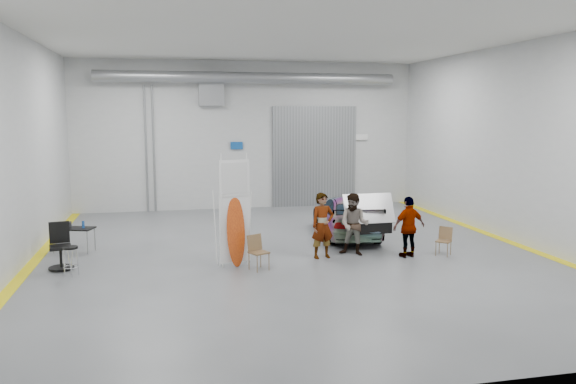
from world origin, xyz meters
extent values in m
plane|color=#595C60|center=(0.00, 0.00, 0.00)|extent=(16.00, 16.00, 0.00)
cube|color=#B5B7B9|center=(-7.00, 0.00, 3.00)|extent=(0.02, 16.00, 6.00)
cube|color=#B5B7B9|center=(7.00, 0.00, 3.00)|extent=(0.02, 16.00, 6.00)
cube|color=#B5B7B9|center=(0.00, 8.00, 3.00)|extent=(14.00, 0.02, 6.00)
cube|color=#B5B7B9|center=(0.00, -8.00, 3.00)|extent=(14.00, 0.02, 6.00)
cube|color=silver|center=(0.00, 0.00, 6.00)|extent=(14.00, 16.00, 0.02)
cube|color=gray|center=(2.80, 7.92, 2.10)|extent=(3.60, 0.12, 4.20)
cube|color=gray|center=(-1.50, 7.92, 4.80)|extent=(1.00, 0.50, 1.20)
cylinder|color=gray|center=(0.00, 7.40, 5.30)|extent=(11.90, 0.44, 0.44)
cube|color=#124997|center=(-0.50, 7.92, 2.60)|extent=(0.50, 0.04, 0.30)
cube|color=white|center=(4.80, 7.92, 2.90)|extent=(0.70, 0.04, 0.25)
cylinder|color=gray|center=(-3.80, 7.92, 2.50)|extent=(0.08, 0.08, 5.00)
cylinder|color=gray|center=(-4.10, 7.92, 2.50)|extent=(0.08, 0.08, 5.00)
cube|color=yellow|center=(-6.85, 0.00, 0.01)|extent=(0.30, 16.00, 0.01)
cube|color=yellow|center=(6.85, 0.00, 0.01)|extent=(0.30, 16.00, 0.01)
imported|color=white|center=(2.27, 2.00, 0.63)|extent=(2.36, 4.55, 1.26)
imported|color=#866649|center=(0.74, -0.59, 0.90)|extent=(0.72, 0.54, 1.79)
imported|color=slate|center=(1.68, -0.48, 0.86)|extent=(1.06, 0.99, 1.73)
imported|color=olive|center=(3.06, -1.00, 0.84)|extent=(1.03, 0.58, 1.68)
cube|color=white|center=(-1.72, -0.88, 0.97)|extent=(0.81, 0.21, 1.75)
ellipsoid|color=orange|center=(-1.72, -0.96, 0.92)|extent=(0.52, 0.33, 1.85)
cube|color=white|center=(-1.72, -0.90, 2.29)|extent=(0.79, 0.20, 0.92)
cylinder|color=white|center=(-2.06, -0.88, 1.46)|extent=(0.02, 0.02, 2.92)
cylinder|color=white|center=(-1.38, -0.88, 1.46)|extent=(0.02, 0.02, 2.92)
cube|color=brown|center=(-1.15, -1.40, 0.45)|extent=(0.55, 0.54, 0.04)
cube|color=brown|center=(-1.15, -1.21, 0.68)|extent=(0.42, 0.26, 0.40)
cube|color=brown|center=(4.08, -1.05, 0.40)|extent=(0.51, 0.51, 0.04)
cube|color=brown|center=(4.08, -0.88, 0.60)|extent=(0.32, 0.31, 0.36)
cylinder|color=black|center=(-5.67, -0.93, 0.70)|extent=(0.35, 0.35, 0.05)
torus|color=silver|center=(-5.67, -0.93, 0.23)|extent=(0.37, 0.37, 0.02)
cylinder|color=gray|center=(-6.47, 1.35, 0.33)|extent=(0.03, 0.03, 0.66)
cylinder|color=gray|center=(-5.46, 1.35, 0.33)|extent=(0.03, 0.03, 0.66)
cylinder|color=gray|center=(-6.47, 1.80, 0.33)|extent=(0.03, 0.03, 0.66)
cylinder|color=gray|center=(-5.46, 1.80, 0.33)|extent=(0.03, 0.03, 0.66)
cube|color=black|center=(-5.96, 1.58, 0.68)|extent=(1.22, 0.88, 0.04)
cylinder|color=#1A4A9D|center=(-5.69, 1.48, 0.80)|extent=(0.07, 0.07, 0.20)
cube|color=black|center=(-6.19, 1.62, 0.78)|extent=(0.32, 0.20, 0.16)
cylinder|color=black|center=(-6.02, -0.28, 0.04)|extent=(0.62, 0.62, 0.04)
cylinder|color=black|center=(-6.02, -0.28, 0.31)|extent=(0.07, 0.07, 0.53)
cube|color=black|center=(-6.02, -0.28, 0.58)|extent=(0.60, 0.60, 0.08)
cube|color=black|center=(-6.02, -0.03, 0.91)|extent=(0.49, 0.16, 0.55)
cube|color=silver|center=(2.27, 0.07, 1.28)|extent=(1.47, 0.89, 0.04)
camera|label=1|loc=(-3.38, -14.93, 3.91)|focal=35.00mm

